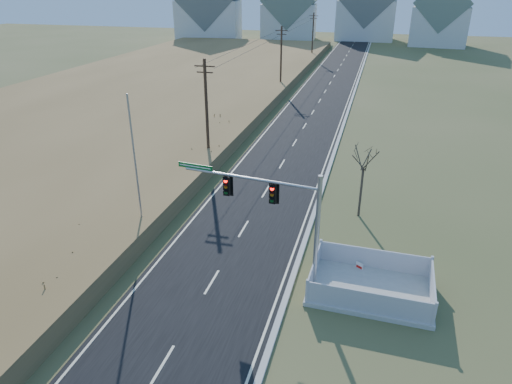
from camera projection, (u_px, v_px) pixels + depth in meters
The scene contains 16 objects.
ground at pixel (224, 263), 26.34m from camera, with size 260.00×260.00×0.00m, color #454E26.
road at pixel (329, 86), 70.08m from camera, with size 8.00×180.00×0.06m, color black.
curb at pixel (356, 87), 69.07m from camera, with size 0.30×180.00×0.18m, color #B2AFA8.
reed_marsh at pixel (156, 87), 66.73m from camera, with size 38.00×110.00×1.30m, color olive.
utility_pole_near at pixel (207, 110), 39.02m from camera, with size 1.80×0.26×9.00m.
utility_pole_mid at pixel (281, 58), 65.27m from camera, with size 1.80×0.26×9.00m.
utility_pole_far at pixel (313, 36), 91.52m from camera, with size 1.80×0.26×9.00m.
condo_nw at pixel (208, 10), 119.56m from camera, with size 17.69×13.38×19.05m.
condo_nnw at pixel (289, 12), 122.16m from camera, with size 14.93×11.17×17.03m.
condo_n at pixel (366, 10), 120.65m from camera, with size 15.27×10.20×18.54m.
condo_ne at pixel (441, 16), 109.72m from camera, with size 14.12×10.51×16.52m.
traffic_signal_mast at pixel (283, 214), 23.24m from camera, with size 8.01×1.23×6.42m.
fence_enclosure at pixel (370, 288), 23.75m from camera, with size 6.38×4.46×1.43m.
open_sign at pixel (359, 267), 25.43m from camera, with size 0.41×0.29×0.57m.
flagpole at pixel (138, 183), 27.77m from camera, with size 0.41×0.41×9.07m.
bare_tree at pixel (365, 157), 29.81m from camera, with size 2.01×2.01×5.33m.
Camera 1 is at (7.57, -20.89, 14.84)m, focal length 32.00 mm.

